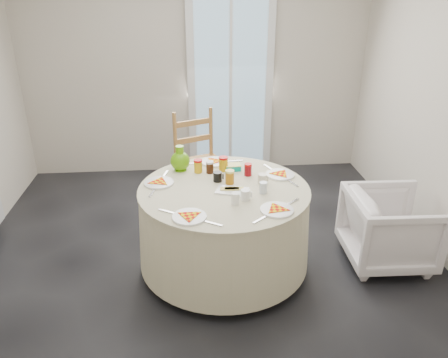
{
  "coord_description": "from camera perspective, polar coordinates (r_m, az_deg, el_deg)",
  "views": [
    {
      "loc": [
        -0.1,
        -3.14,
        2.2
      ],
      "look_at": [
        0.15,
        -0.1,
        0.8
      ],
      "focal_mm": 35.0,
      "sensor_mm": 36.0,
      "label": 1
    }
  ],
  "objects": [
    {
      "name": "glass_door",
      "position": [
        5.24,
        0.82,
        11.96
      ],
      "size": [
        1.0,
        0.08,
        2.1
      ],
      "primitive_type": "cube",
      "color": "silver",
      "rests_on": "floor"
    },
    {
      "name": "cheese_platter",
      "position": [
        3.32,
        1.07,
        -0.87
      ],
      "size": [
        0.28,
        0.22,
        0.03
      ],
      "primitive_type": null,
      "rotation": [
        0.0,
        0.0,
        -0.32
      ],
      "color": "silver",
      "rests_on": "table"
    },
    {
      "name": "floor",
      "position": [
        3.84,
        -2.44,
        -10.38
      ],
      "size": [
        4.0,
        4.0,
        0.0
      ],
      "primitive_type": "plane",
      "color": "black",
      "rests_on": "ground"
    },
    {
      "name": "jar_cluster",
      "position": [
        3.6,
        -0.31,
        2.1
      ],
      "size": [
        0.51,
        0.34,
        0.14
      ],
      "primitive_type": null,
      "rotation": [
        0.0,
        0.0,
        0.24
      ],
      "color": "brown",
      "rests_on": "table"
    },
    {
      "name": "mugs_glasses",
      "position": [
        3.38,
        2.34,
        0.31
      ],
      "size": [
        0.61,
        0.61,
        0.1
      ],
      "primitive_type": null,
      "rotation": [
        0.0,
        0.0,
        -0.17
      ],
      "color": "gray",
      "rests_on": "table"
    },
    {
      "name": "table",
      "position": [
        3.56,
        0.0,
        -6.23
      ],
      "size": [
        1.37,
        1.37,
        0.69
      ],
      "primitive_type": "cylinder",
      "color": "beige",
      "rests_on": "floor"
    },
    {
      "name": "butter_tub",
      "position": [
        3.69,
        1.2,
        2.08
      ],
      "size": [
        0.14,
        0.1,
        0.05
      ],
      "primitive_type": "cube",
      "rotation": [
        0.0,
        0.0,
        0.06
      ],
      "color": "#01A593",
      "rests_on": "table"
    },
    {
      "name": "wooden_chair",
      "position": [
        4.41,
        -2.94,
        1.48
      ],
      "size": [
        0.59,
        0.58,
        1.03
      ],
      "primitive_type": null,
      "rotation": [
        0.0,
        0.0,
        0.39
      ],
      "color": "#A58346",
      "rests_on": "floor"
    },
    {
      "name": "wall_back",
      "position": [
        5.22,
        -3.74,
        14.65
      ],
      "size": [
        4.0,
        0.02,
        2.6
      ],
      "primitive_type": "cube",
      "color": "#BCB5A3",
      "rests_on": "floor"
    },
    {
      "name": "green_pitcher",
      "position": [
        3.68,
        -5.79,
        3.28
      ],
      "size": [
        0.2,
        0.2,
        0.21
      ],
      "primitive_type": null,
      "rotation": [
        0.0,
        0.0,
        0.29
      ],
      "color": "#549C08",
      "rests_on": "table"
    },
    {
      "name": "armchair",
      "position": [
        3.87,
        20.95,
        -5.09
      ],
      "size": [
        0.65,
        0.69,
        0.69
      ],
      "primitive_type": "imported",
      "rotation": [
        0.0,
        0.0,
        1.54
      ],
      "color": "white",
      "rests_on": "floor"
    },
    {
      "name": "place_settings",
      "position": [
        3.37,
        0.0,
        -0.46
      ],
      "size": [
        1.44,
        1.44,
        0.02
      ],
      "primitive_type": null,
      "rotation": [
        0.0,
        0.0,
        -0.13
      ],
      "color": "white",
      "rests_on": "table"
    }
  ]
}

